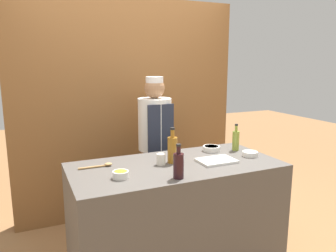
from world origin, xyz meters
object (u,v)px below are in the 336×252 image
object	(u,v)px
sauce_bowl_red	(250,154)
bottle_wine	(179,165)
wooden_spoon	(101,166)
cutting_board	(216,161)
sauce_bowl_yellow	(121,174)
sauce_bowl_white	(211,148)
bottle_amber	(172,149)
bottle_oil	(236,140)
cup_cream	(161,159)
chef_center	(155,148)

from	to	relation	value
sauce_bowl_red	bottle_wine	distance (m)	0.84
wooden_spoon	cutting_board	bearing A→B (deg)	-15.53
bottle_wine	wooden_spoon	xyz separation A→B (m)	(-0.45, 0.46, -0.08)
sauce_bowl_yellow	bottle_wine	size ratio (longest dim) A/B	0.46
cutting_board	sauce_bowl_yellow	bearing A→B (deg)	-176.17
sauce_bowl_white	bottle_amber	xyz separation A→B (m)	(-0.47, -0.17, 0.09)
sauce_bowl_white	sauce_bowl_red	distance (m)	0.35
sauce_bowl_yellow	sauce_bowl_red	distance (m)	1.17
sauce_bowl_yellow	wooden_spoon	size ratio (longest dim) A/B	0.43
sauce_bowl_yellow	bottle_oil	distance (m)	1.21
sauce_bowl_yellow	bottle_oil	bearing A→B (deg)	13.97
cup_cream	bottle_oil	bearing A→B (deg)	8.75
bottle_oil	wooden_spoon	distance (m)	1.25
bottle_wine	bottle_oil	bearing A→B (deg)	29.45
bottle_amber	sauce_bowl_red	bearing A→B (deg)	-8.80
sauce_bowl_red	bottle_wine	size ratio (longest dim) A/B	0.54
cutting_board	chef_center	xyz separation A→B (m)	(-0.21, 0.84, -0.07)
bottle_wine	wooden_spoon	size ratio (longest dim) A/B	0.94
bottle_wine	cup_cream	world-z (taller)	bottle_wine
cup_cream	chef_center	world-z (taller)	chef_center
cutting_board	cup_cream	bearing A→B (deg)	165.50
sauce_bowl_white	cutting_board	distance (m)	0.33
bottle_amber	bottle_oil	distance (m)	0.70
sauce_bowl_white	wooden_spoon	distance (m)	1.03
chef_center	cutting_board	bearing A→B (deg)	-76.18
bottle_amber	chef_center	size ratio (longest dim) A/B	0.18
sauce_bowl_yellow	sauce_bowl_red	size ratio (longest dim) A/B	0.86
sauce_bowl_white	cup_cream	size ratio (longest dim) A/B	1.76
sauce_bowl_yellow	cutting_board	bearing A→B (deg)	3.83
bottle_oil	cup_cream	bearing A→B (deg)	-171.25
bottle_amber	chef_center	distance (m)	0.74
sauce_bowl_white	bottle_amber	bearing A→B (deg)	-159.93
sauce_bowl_red	bottle_oil	xyz separation A→B (m)	(0.00, 0.21, 0.07)
cutting_board	cup_cream	xyz separation A→B (m)	(-0.44, 0.11, 0.03)
cup_cream	sauce_bowl_red	bearing A→B (deg)	-6.65
cutting_board	bottle_wine	distance (m)	0.50
chef_center	cup_cream	bearing A→B (deg)	-108.10
bottle_amber	cup_cream	size ratio (longest dim) A/B	3.24
wooden_spoon	sauce_bowl_white	bearing A→B (deg)	2.90
sauce_bowl_red	bottle_amber	bearing A→B (deg)	171.20
sauce_bowl_red	cup_cream	xyz separation A→B (m)	(-0.79, 0.09, 0.02)
sauce_bowl_white	sauce_bowl_red	bearing A→B (deg)	-51.95
bottle_amber	bottle_oil	world-z (taller)	bottle_amber
bottle_amber	chef_center	world-z (taller)	chef_center
cup_cream	wooden_spoon	bearing A→B (deg)	163.46
sauce_bowl_white	bottle_wine	world-z (taller)	bottle_wine
sauce_bowl_red	wooden_spoon	size ratio (longest dim) A/B	0.50
bottle_amber	wooden_spoon	bearing A→B (deg)	167.84
cup_cream	chef_center	bearing A→B (deg)	71.90
sauce_bowl_white	bottle_wine	size ratio (longest dim) A/B	0.64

